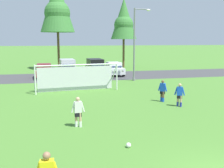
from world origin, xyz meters
TOP-DOWN VIEW (x-y plane):
  - ground_plane at (0.00, 15.00)m, footprint 400.00×400.00m
  - parking_lot_strip at (0.00, 27.03)m, footprint 52.00×8.40m
  - soccer_ball at (-2.43, 3.70)m, footprint 0.22×0.22m
  - soccer_goal at (-3.35, 17.44)m, footprint 7.57×2.63m
  - player_striker_near at (2.55, 11.52)m, footprint 0.57×0.60m
  - player_midfield_center at (-4.27, 6.99)m, footprint 0.74×0.28m
  - player_defender_far at (3.09, 9.85)m, footprint 0.68×0.43m
  - parked_car_slot_far_left at (-6.41, 26.75)m, footprint 2.06×4.21m
  - parked_car_slot_left at (-3.49, 27.79)m, footprint 2.29×4.68m
  - parked_car_slot_center_left at (0.12, 27.62)m, footprint 2.32×4.69m
  - parked_car_slot_center at (2.52, 27.12)m, footprint 2.17×4.27m
  - tree_left_edge at (-4.31, 36.01)m, footprint 5.23×5.23m
  - tree_mid_left at (6.51, 36.88)m, footprint 4.28×4.28m
  - street_lamp at (3.79, 22.03)m, footprint 2.00×0.32m

SIDE VIEW (x-z plane):
  - ground_plane at x=0.00m, z-range 0.00..0.00m
  - parking_lot_strip at x=0.00m, z-range 0.00..0.01m
  - soccer_ball at x=-2.43m, z-range 0.00..0.22m
  - player_striker_near at x=2.55m, z-range 0.00..1.64m
  - player_midfield_center at x=-4.27m, z-range 0.00..1.64m
  - player_defender_far at x=3.09m, z-range 0.00..1.64m
  - parked_car_slot_far_left at x=-6.41m, z-range 0.02..1.74m
  - parked_car_slot_center at x=2.52m, z-range 0.02..1.74m
  - parked_car_slot_left at x=-3.49m, z-range 0.03..2.19m
  - parked_car_slot_center_left at x=0.12m, z-range 0.03..2.19m
  - soccer_goal at x=-3.35m, z-range 0.01..2.58m
  - street_lamp at x=3.79m, z-range 0.14..8.21m
  - tree_mid_left at x=6.51m, z-range 2.14..13.55m
  - tree_left_edge at x=-4.31m, z-range 2.63..16.58m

